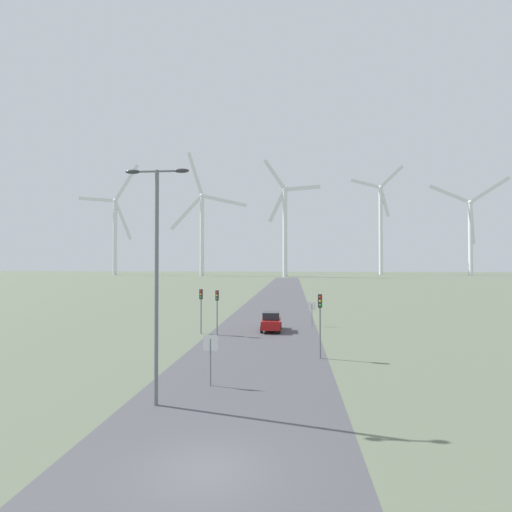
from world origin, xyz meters
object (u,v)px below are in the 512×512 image
(traffic_light_post_near_right, at_px, (320,312))
(wind_turbine_center, at_px, (285,223))
(streetlamp, at_px, (157,259))
(car_approaching, at_px, (271,321))
(wind_turbine_far_left, at_px, (115,227))
(wind_turbine_left, at_px, (202,224))
(traffic_light_post_near_left, at_px, (217,302))
(traffic_light_post_mid_left, at_px, (201,301))
(stop_sign_near, at_px, (211,350))
(wind_turbine_far_right, at_px, (470,228))
(wind_turbine_right, at_px, (381,222))
(stop_sign_far, at_px, (312,309))

(traffic_light_post_near_right, height_order, wind_turbine_center, wind_turbine_center)
(streetlamp, height_order, wind_turbine_center, wind_turbine_center)
(car_approaching, height_order, wind_turbine_far_left, wind_turbine_far_left)
(wind_turbine_left, bearing_deg, streetlamp, -77.54)
(traffic_light_post_near_left, relative_size, traffic_light_post_mid_left, 0.99)
(traffic_light_post_near_left, height_order, traffic_light_post_mid_left, traffic_light_post_mid_left)
(streetlamp, relative_size, wind_turbine_left, 0.16)
(stop_sign_near, height_order, wind_turbine_far_right, wind_turbine_far_right)
(stop_sign_near, relative_size, wind_turbine_far_right, 0.05)
(stop_sign_near, distance_m, car_approaching, 17.52)
(wind_turbine_center, height_order, wind_turbine_right, wind_turbine_right)
(traffic_light_post_near_right, bearing_deg, stop_sign_far, 89.60)
(traffic_light_post_near_left, bearing_deg, wind_turbine_far_left, 117.30)
(wind_turbine_left, xyz_separation_m, wind_turbine_far_right, (142.25, 16.79, -1.88))
(traffic_light_post_near_right, distance_m, wind_turbine_far_right, 217.22)
(streetlamp, xyz_separation_m, stop_sign_near, (1.87, 3.07, -4.81))
(traffic_light_post_near_left, relative_size, wind_turbine_center, 0.07)
(stop_sign_near, xyz_separation_m, traffic_light_post_near_right, (6.16, 6.61, 1.33))
(car_approaching, bearing_deg, traffic_light_post_mid_left, -160.83)
(stop_sign_near, bearing_deg, wind_turbine_left, 103.21)
(traffic_light_post_mid_left, bearing_deg, wind_turbine_center, 88.31)
(wind_turbine_center, distance_m, wind_turbine_far_right, 103.64)
(wind_turbine_right, bearing_deg, wind_turbine_far_right, -15.39)
(traffic_light_post_near_left, bearing_deg, wind_turbine_center, 88.92)
(stop_sign_near, xyz_separation_m, wind_turbine_center, (0.46, 169.12, 23.87))
(car_approaching, bearing_deg, wind_turbine_left, 105.24)
(traffic_light_post_near_left, bearing_deg, streetlamp, -88.08)
(streetlamp, relative_size, wind_turbine_far_right, 0.21)
(traffic_light_post_mid_left, xyz_separation_m, wind_turbine_center, (4.53, 153.97, 22.74))
(traffic_light_post_near_right, distance_m, traffic_light_post_mid_left, 13.33)
(traffic_light_post_near_right, distance_m, wind_turbine_left, 186.74)
(traffic_light_post_near_left, height_order, wind_turbine_far_left, wind_turbine_far_left)
(car_approaching, height_order, wind_turbine_center, wind_turbine_center)
(stop_sign_near, xyz_separation_m, stop_sign_far, (6.25, 20.61, -0.13))
(wind_turbine_left, bearing_deg, wind_turbine_center, -19.95)
(stop_sign_near, relative_size, wind_turbine_left, 0.04)
(car_approaching, bearing_deg, wind_turbine_far_right, 62.37)
(traffic_light_post_near_right, bearing_deg, wind_turbine_center, 92.01)
(car_approaching, bearing_deg, stop_sign_near, -97.37)
(wind_turbine_center, bearing_deg, wind_turbine_right, 39.68)
(stop_sign_far, distance_m, wind_turbine_far_left, 204.17)
(stop_sign_far, xyz_separation_m, traffic_light_post_near_right, (-0.10, -14.00, 1.46))
(stop_sign_near, bearing_deg, traffic_light_post_near_right, 47.04)
(car_approaching, relative_size, wind_turbine_center, 0.07)
(traffic_light_post_near_right, height_order, car_approaching, traffic_light_post_near_right)
(traffic_light_post_mid_left, height_order, wind_turbine_far_left, wind_turbine_far_left)
(traffic_light_post_near_right, bearing_deg, traffic_light_post_mid_left, 140.11)
(traffic_light_post_near_right, xyz_separation_m, wind_turbine_far_left, (-102.06, 188.97, 23.73))
(wind_turbine_far_left, bearing_deg, wind_turbine_right, 6.98)
(wind_turbine_far_left, height_order, wind_turbine_far_right, wind_turbine_far_left)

